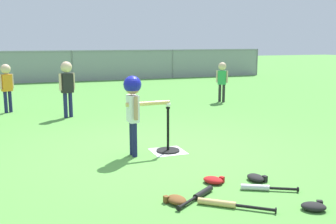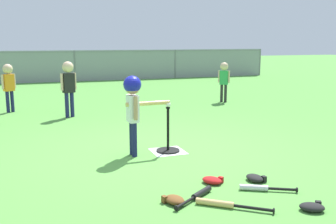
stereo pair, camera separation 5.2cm
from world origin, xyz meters
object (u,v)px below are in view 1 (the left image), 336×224
at_px(fielder_deep_center, 6,82).
at_px(glove_by_plate, 256,178).
at_px(baseball_on_tee, 168,104).
at_px(spare_bat_wood, 225,204).
at_px(fielder_near_left, 67,82).
at_px(batting_tee, 168,145).
at_px(spare_bat_silver, 261,188).
at_px(glove_near_bats, 176,200).
at_px(fielder_deep_right, 222,77).
at_px(glove_outfield_drop, 314,206).
at_px(spare_bat_black, 200,195).
at_px(glove_tossed_aside, 213,180).
at_px(batter_child, 133,99).

xyz_separation_m(fielder_deep_center, glove_by_plate, (2.63, -5.34, -0.62)).
distance_m(baseball_on_tee, spare_bat_wood, 1.98).
relative_size(fielder_near_left, glove_by_plate, 4.73).
height_order(batting_tee, fielder_deep_center, fielder_deep_center).
bearing_deg(batting_tee, fielder_near_left, 108.61).
bearing_deg(spare_bat_silver, glove_by_plate, 67.51).
xyz_separation_m(fielder_deep_center, glove_near_bats, (1.60, -5.59, -0.62)).
relative_size(batting_tee, fielder_near_left, 0.56).
distance_m(fielder_deep_right, glove_outfield_drop, 6.31).
height_order(spare_bat_wood, glove_outfield_drop, glove_outfield_drop).
distance_m(batting_tee, spare_bat_black, 1.63).
xyz_separation_m(baseball_on_tee, glove_outfield_drop, (0.57, -2.21, -0.62)).
height_order(batting_tee, glove_near_bats, batting_tee).
relative_size(fielder_near_left, glove_near_bats, 4.35).
bearing_deg(fielder_deep_center, fielder_near_left, -40.84).
height_order(fielder_deep_center, spare_bat_black, fielder_deep_center).
height_order(spare_bat_black, glove_by_plate, glove_by_plate).
height_order(fielder_deep_center, glove_by_plate, fielder_deep_center).
bearing_deg(baseball_on_tee, glove_outfield_drop, -75.64).
distance_m(spare_bat_black, glove_tossed_aside, 0.42).
height_order(batting_tee, spare_bat_silver, batting_tee).
bearing_deg(batting_tee, fielder_deep_center, 118.36).
relative_size(spare_bat_wood, glove_tossed_aside, 2.17).
relative_size(baseball_on_tee, glove_tossed_aside, 0.27).
bearing_deg(fielder_near_left, glove_tossed_aside, -76.42).
distance_m(batter_child, fielder_near_left, 3.04).
xyz_separation_m(spare_bat_black, glove_tossed_aside, (0.30, 0.30, 0.01)).
xyz_separation_m(batting_tee, fielder_near_left, (-1.00, 2.97, 0.61)).
height_order(fielder_deep_right, glove_tossed_aside, fielder_deep_right).
distance_m(spare_bat_black, glove_by_plate, 0.79).
bearing_deg(glove_tossed_aside, batting_tee, 91.37).
distance_m(fielder_near_left, spare_bat_black, 4.68).
relative_size(fielder_deep_center, spare_bat_black, 1.97).
distance_m(batter_child, glove_outfield_drop, 2.53).
xyz_separation_m(glove_near_bats, glove_outfield_drop, (1.10, -0.57, 0.00)).
distance_m(batting_tee, fielder_deep_right, 4.63).
bearing_deg(fielder_near_left, baseball_on_tee, -71.39).
xyz_separation_m(fielder_near_left, glove_by_plate, (1.50, -4.37, -0.67)).
height_order(fielder_near_left, glove_near_bats, fielder_near_left).
bearing_deg(batter_child, batting_tee, 2.55).
bearing_deg(spare_bat_black, fielder_deep_center, 108.55).
bearing_deg(fielder_deep_center, spare_bat_black, -71.45).
xyz_separation_m(spare_bat_black, glove_outfield_drop, (0.83, -0.61, 0.01)).
bearing_deg(spare_bat_black, glove_by_plate, 15.07).
bearing_deg(glove_by_plate, spare_bat_wood, -143.28).
distance_m(baseball_on_tee, spare_bat_black, 1.74).
height_order(baseball_on_tee, batter_child, batter_child).
bearing_deg(glove_outfield_drop, glove_near_bats, 152.69).
height_order(fielder_deep_right, fielder_near_left, fielder_near_left).
height_order(batting_tee, baseball_on_tee, baseball_on_tee).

